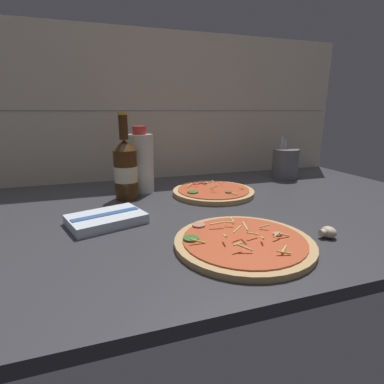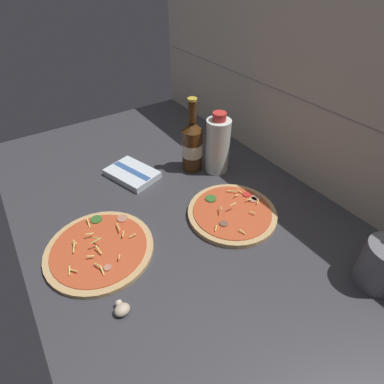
{
  "view_description": "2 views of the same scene",
  "coord_description": "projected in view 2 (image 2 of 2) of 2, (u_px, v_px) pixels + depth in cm",
  "views": [
    {
      "loc": [
        -28.39,
        -77.39,
        29.94
      ],
      "look_at": [
        -2.82,
        0.34,
        7.68
      ],
      "focal_mm": 28.0,
      "sensor_mm": 36.0,
      "label": 1
    },
    {
      "loc": [
        58.09,
        -34.59,
        67.03
      ],
      "look_at": [
        -0.93,
        5.1,
        8.7
      ],
      "focal_mm": 28.0,
      "sensor_mm": 36.0,
      "label": 2
    }
  ],
  "objects": [
    {
      "name": "counter_slab",
      "position": [
        180.0,
        218.0,
        0.94
      ],
      "size": [
        160.0,
        90.0,
        2.5
      ],
      "color": "#38383D",
      "rests_on": "ground"
    },
    {
      "name": "tile_backsplash",
      "position": [
        299.0,
        97.0,
        0.95
      ],
      "size": [
        160.0,
        1.13,
        60.0
      ],
      "color": "beige",
      "rests_on": "ground"
    },
    {
      "name": "pizza_near",
      "position": [
        99.0,
        248.0,
        0.82
      ],
      "size": [
        29.26,
        29.26,
        5.02
      ],
      "color": "tan",
      "rests_on": "counter_slab"
    },
    {
      "name": "pizza_far",
      "position": [
        232.0,
        213.0,
        0.92
      ],
      "size": [
        27.38,
        27.38,
        4.65
      ],
      "color": "tan",
      "rests_on": "counter_slab"
    },
    {
      "name": "beer_bottle",
      "position": [
        192.0,
        145.0,
        1.07
      ],
      "size": [
        7.4,
        7.4,
        27.04
      ],
      "color": "#47280F",
      "rests_on": "counter_slab"
    },
    {
      "name": "oil_bottle",
      "position": [
        218.0,
        145.0,
        1.06
      ],
      "size": [
        8.57,
        8.57,
        22.55
      ],
      "color": "silver",
      "rests_on": "counter_slab"
    },
    {
      "name": "mushroom_left",
      "position": [
        122.0,
        309.0,
        0.68
      ],
      "size": [
        3.82,
        3.64,
        2.55
      ],
      "color": "beige",
      "rests_on": "counter_slab"
    },
    {
      "name": "utensil_crock",
      "position": [
        383.0,
        265.0,
        0.71
      ],
      "size": [
        10.55,
        10.55,
        17.58
      ],
      "color": "slate",
      "rests_on": "counter_slab"
    },
    {
      "name": "dish_towel",
      "position": [
        132.0,
        174.0,
        1.08
      ],
      "size": [
        20.72,
        17.09,
        2.56
      ],
      "color": "silver",
      "rests_on": "counter_slab"
    }
  ]
}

